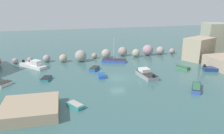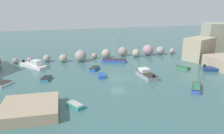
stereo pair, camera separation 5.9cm
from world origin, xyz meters
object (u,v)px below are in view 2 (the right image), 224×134
at_px(moored_boat_4, 196,88).
at_px(moored_boat_8, 114,61).
at_px(moored_boat_10, 183,67).
at_px(moored_boat_3, 46,79).
at_px(moored_boat_7, 34,65).
at_px(moored_boat_9, 102,76).
at_px(stone_dock, 30,109).
at_px(moored_boat_11, 94,69).
at_px(moored_boat_5, 75,105).
at_px(moored_boat_0, 4,84).
at_px(moored_boat_2, 146,74).
at_px(moored_boat_1, 221,68).
at_px(channel_buoy, 115,61).

bearing_deg(moored_boat_4, moored_boat_8, -119.97).
distance_m(moored_boat_4, moored_boat_8, 20.58).
xyz_separation_m(moored_boat_8, moored_boat_10, (11.95, -8.91, -0.08)).
xyz_separation_m(moored_boat_3, moored_boat_7, (-2.46, 8.63, 0.30)).
bearing_deg(moored_boat_9, stone_dock, -41.02).
relative_size(moored_boat_10, moored_boat_11, 1.03).
bearing_deg(moored_boat_9, moored_boat_5, -24.04).
distance_m(moored_boat_0, moored_boat_3, 6.60).
xyz_separation_m(moored_boat_8, moored_boat_9, (-5.11, -9.35, -0.06)).
xyz_separation_m(moored_boat_3, moored_boat_10, (26.67, -0.89, 0.04)).
relative_size(moored_boat_3, moored_boat_9, 1.15).
distance_m(moored_boat_3, moored_boat_9, 9.70).
distance_m(moored_boat_2, moored_boat_9, 8.00).
distance_m(moored_boat_1, moored_boat_2, 15.73).
bearing_deg(stone_dock, moored_boat_11, 54.23).
xyz_separation_m(moored_boat_2, moored_boat_10, (9.37, 2.63, -0.26)).
bearing_deg(moored_boat_11, moored_boat_7, 99.64).
bearing_deg(stone_dock, moored_boat_3, 81.39).
relative_size(moored_boat_2, moored_boat_7, 0.80).
distance_m(moored_boat_4, moored_boat_7, 31.59).
height_order(moored_boat_10, moored_boat_11, moored_boat_11).
distance_m(stone_dock, moored_boat_4, 23.98).
bearing_deg(stone_dock, moored_boat_4, 1.92).
xyz_separation_m(stone_dock, moored_boat_1, (34.82, 7.65, -0.11)).
xyz_separation_m(moored_boat_4, moored_boat_11, (-12.91, 14.54, -0.03)).
height_order(moored_boat_3, moored_boat_7, moored_boat_7).
height_order(stone_dock, moored_boat_8, moored_boat_8).
distance_m(channel_buoy, moored_boat_7, 17.63).
bearing_deg(moored_boat_5, stone_dock, -116.25).
bearing_deg(moored_boat_5, moored_boat_1, 75.03).
bearing_deg(stone_dock, channel_buoy, 50.14).
bearing_deg(moored_boat_7, moored_boat_11, 26.48).
bearing_deg(moored_boat_3, moored_boat_1, -78.43).
bearing_deg(channel_buoy, moored_boat_1, -35.41).
bearing_deg(moored_boat_9, moored_boat_4, 57.90).
distance_m(moored_boat_0, moored_boat_10, 33.22).
xyz_separation_m(moored_boat_0, moored_boat_11, (15.79, 4.25, 0.02)).
relative_size(stone_dock, moored_boat_5, 2.38).
distance_m(moored_boat_0, moored_boat_7, 10.34).
xyz_separation_m(moored_boat_2, moored_boat_7, (-19.76, 12.15, 0.00)).
bearing_deg(moored_boat_8, channel_buoy, -118.97).
height_order(moored_boat_3, moored_boat_4, moored_boat_4).
bearing_deg(stone_dock, moored_boat_2, 23.85).
height_order(moored_boat_2, moored_boat_8, moored_boat_8).
bearing_deg(stone_dock, moored_boat_8, 50.41).
relative_size(channel_buoy, moored_boat_8, 0.10).
bearing_deg(moored_boat_7, moored_boat_9, 11.13).
height_order(channel_buoy, moored_boat_4, moored_boat_4).
height_order(stone_dock, channel_buoy, stone_dock).
relative_size(moored_boat_8, moored_boat_10, 1.87).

